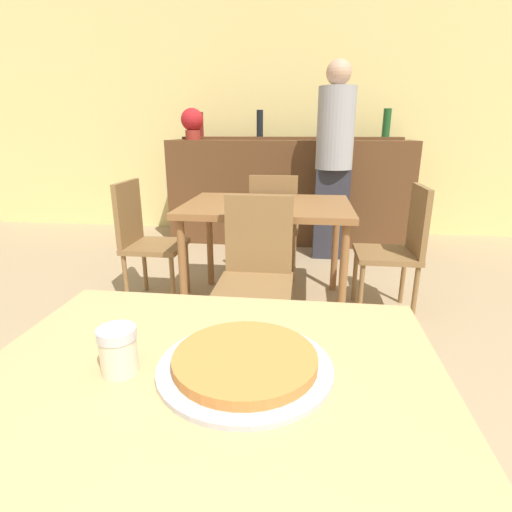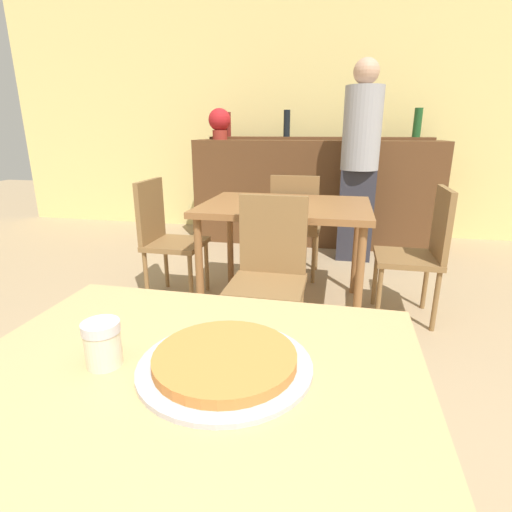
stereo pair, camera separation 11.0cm
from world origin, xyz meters
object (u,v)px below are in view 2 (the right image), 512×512
person_standing (360,156)px  chair_far_side_right (422,247)px  chair_far_side_back (295,221)px  chair_far_side_front (270,267)px  chair_far_side_left (165,233)px  cheese_shaker (103,343)px  potted_plant (220,122)px  pizza_tray (225,361)px

person_standing → chair_far_side_right: bearing=-72.6°
chair_far_side_back → chair_far_side_front: bearing=90.0°
chair_far_side_left → cheese_shaker: (0.76, -1.94, 0.28)m
potted_plant → person_standing: bearing=-19.6°
chair_far_side_front → person_standing: bearing=74.6°
chair_far_side_front → pizza_tray: bearing=-84.0°
pizza_tray → chair_far_side_left: bearing=118.3°
chair_far_side_front → chair_far_side_left: same height
chair_far_side_right → potted_plant: (-1.88, 1.76, 0.80)m
potted_plant → chair_far_side_front: bearing=-67.2°
chair_far_side_back → person_standing: 0.95m
chair_far_side_right → pizza_tray: (-0.75, -1.90, 0.24)m
chair_far_side_left → pizza_tray: size_ratio=2.30×
chair_far_side_right → pizza_tray: size_ratio=2.30×
chair_far_side_back → pizza_tray: bearing=93.2°
cheese_shaker → chair_far_side_back: bearing=87.1°
chair_far_side_right → potted_plant: 2.69m
chair_far_side_back → potted_plant: potted_plant is taller
chair_far_side_back → chair_far_side_right: (0.89, -0.59, 0.00)m
chair_far_side_right → person_standing: bearing=-162.6°
cheese_shaker → potted_plant: potted_plant is taller
chair_far_side_back → chair_far_side_left: size_ratio=1.00×
chair_far_side_front → cheese_shaker: (-0.13, -1.35, 0.28)m
chair_far_side_front → potted_plant: (-0.99, 2.35, 0.80)m
chair_far_side_front → pizza_tray: 1.34m
chair_far_side_back → pizza_tray: (0.14, -2.49, 0.24)m
chair_far_side_back → potted_plant: 1.73m
cheese_shaker → person_standing: bearing=78.8°
chair_far_side_back → person_standing: size_ratio=0.49×
cheese_shaker → potted_plant: 3.84m
pizza_tray → person_standing: 3.16m
chair_far_side_left → chair_far_side_back: bearing=-56.4°
pizza_tray → person_standing: bearing=83.4°
pizza_tray → chair_far_side_right: bearing=68.5°
chair_far_side_right → potted_plant: size_ratio=2.67×
chair_far_side_left → potted_plant: size_ratio=2.67×
chair_far_side_left → person_standing: (1.39, 1.23, 0.49)m
chair_far_side_front → chair_far_side_right: 1.07m
potted_plant → pizza_tray: bearing=-72.9°
cheese_shaker → chair_far_side_front: bearing=84.6°
cheese_shaker → pizza_tray: bearing=9.1°
pizza_tray → chair_far_side_front: bearing=96.0°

